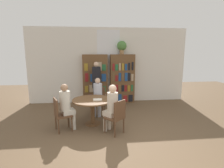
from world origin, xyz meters
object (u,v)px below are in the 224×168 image
(reading_table, at_px, (93,104))
(chair_far_side, at_px, (117,115))
(seated_reader_right, at_px, (111,105))
(librarian_standing, at_px, (97,80))
(bookshelf_right, at_px, (122,79))
(seated_reader_back, at_px, (67,104))
(flower_vase, at_px, (122,46))
(chair_near_camera, at_px, (60,113))
(seated_reader_left, at_px, (98,94))
(bookshelf_left, at_px, (95,79))
(chair_left_side, at_px, (99,99))

(reading_table, height_order, chair_far_side, chair_far_side)
(seated_reader_right, relative_size, librarian_standing, 0.74)
(librarian_standing, bearing_deg, bookshelf_right, 25.58)
(seated_reader_back, bearing_deg, librarian_standing, 133.76)
(flower_vase, xyz_separation_m, librarian_standing, (-1.02, -0.51, -1.22))
(chair_near_camera, height_order, seated_reader_left, seated_reader_left)
(chair_near_camera, relative_size, seated_reader_left, 0.72)
(flower_vase, distance_m, chair_near_camera, 3.66)
(reading_table, bearing_deg, seated_reader_right, -48.70)
(bookshelf_right, xyz_separation_m, seated_reader_back, (-1.86, -2.43, -0.26))
(chair_near_camera, height_order, seated_reader_right, seated_reader_right)
(flower_vase, xyz_separation_m, chair_near_camera, (-1.99, -2.50, -1.77))
(bookshelf_left, bearing_deg, seated_reader_right, -81.97)
(bookshelf_left, distance_m, flower_vase, 1.67)
(chair_far_side, bearing_deg, reading_table, 90.00)
(chair_far_side, distance_m, seated_reader_left, 1.47)
(bookshelf_left, bearing_deg, flower_vase, 0.27)
(flower_vase, bearing_deg, librarian_standing, -153.51)
(chair_left_side, height_order, librarian_standing, librarian_standing)
(bookshelf_left, distance_m, chair_near_camera, 2.71)
(seated_reader_back, bearing_deg, bookshelf_right, 119.19)
(chair_left_side, bearing_deg, bookshelf_right, -115.70)
(flower_vase, height_order, reading_table, flower_vase)
(seated_reader_left, height_order, seated_reader_right, seated_reader_right)
(chair_near_camera, relative_size, librarian_standing, 0.52)
(bookshelf_right, relative_size, seated_reader_back, 1.57)
(bookshelf_right, distance_m, reading_table, 2.48)
(reading_table, relative_size, chair_near_camera, 1.29)
(bookshelf_right, relative_size, librarian_standing, 1.15)
(chair_near_camera, xyz_separation_m, seated_reader_left, (0.99, 1.07, 0.21))
(chair_near_camera, bearing_deg, bookshelf_left, 136.15)
(flower_vase, height_order, seated_reader_right, flower_vase)
(seated_reader_left, bearing_deg, bookshelf_left, -74.99)
(seated_reader_left, distance_m, seated_reader_back, 1.30)
(seated_reader_right, bearing_deg, chair_far_side, -90.00)
(bookshelf_left, bearing_deg, chair_near_camera, -110.54)
(chair_left_side, height_order, chair_far_side, same)
(chair_near_camera, bearing_deg, librarian_standing, 130.58)
(bookshelf_left, xyz_separation_m, seated_reader_right, (0.38, -2.69, -0.26))
(flower_vase, distance_m, seated_reader_back, 3.42)
(bookshelf_left, xyz_separation_m, librarian_standing, (0.04, -0.50, 0.07))
(seated_reader_left, bearing_deg, bookshelf_right, -113.19)
(chair_near_camera, relative_size, seated_reader_right, 0.71)
(chair_left_side, bearing_deg, flower_vase, -114.70)
(bookshelf_right, distance_m, librarian_standing, 1.16)
(flower_vase, bearing_deg, reading_table, -118.45)
(seated_reader_back, bearing_deg, seated_reader_left, 117.01)
(reading_table, relative_size, chair_left_side, 1.29)
(librarian_standing, bearing_deg, seated_reader_left, -89.08)
(seated_reader_right, bearing_deg, bookshelf_left, 56.73)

